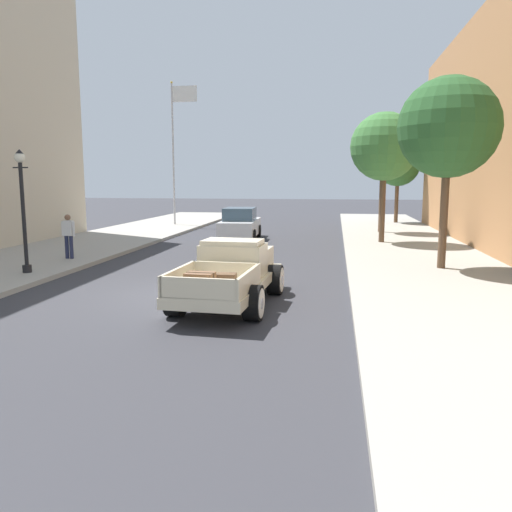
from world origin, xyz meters
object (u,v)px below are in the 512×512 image
Objects in this scene: flagpole at (176,138)px; street_tree_second at (385,147)px; street_tree_farthest at (398,164)px; street_lamp_near at (23,202)px; car_background_white at (240,225)px; street_tree_nearest at (448,128)px; street_tree_third at (383,153)px; hotrod_truck_cream at (232,273)px; pedestrian_sidewalk_left at (68,234)px.

flagpole is 1.52× the size of street_tree_second.
street_tree_second is 1.09× the size of street_tree_farthest.
car_background_white is at bearing 67.02° from street_lamp_near.
street_tree_nearest reaches higher than street_tree_third.
hotrod_truck_cream is at bearing -110.97° from street_tree_second.
street_lamp_near is 25.84m from street_tree_farthest.
pedestrian_sidewalk_left is 23.65m from street_tree_farthest.
street_tree_nearest is at bearing -85.28° from street_tree_third.
street_tree_second reaches higher than street_tree_farthest.
street_lamp_near is at bearing -139.67° from street_tree_second.
flagpole reaches higher than pedestrian_sidewalk_left.
street_tree_farthest is (13.95, 18.85, 3.04)m from pedestrian_sidewalk_left.
pedestrian_sidewalk_left is at bearing -88.08° from flagpole.
street_tree_third reaches higher than street_tree_farthest.
hotrod_truck_cream is 0.81× the size of street_tree_nearest.
pedestrian_sidewalk_left is 0.30× the size of street_tree_farthest.
street_tree_farthest is (9.02, 10.52, 3.36)m from car_background_white.
street_tree_nearest is 12.04m from street_tree_third.
street_lamp_near is (-4.78, -11.26, 1.62)m from car_background_white.
flagpole is 20.45m from street_tree_nearest.
car_background_white is (-2.33, 13.53, 0.01)m from hotrod_truck_cream.
street_tree_second is at bearing 100.74° from street_tree_nearest.
street_lamp_near is 0.62× the size of street_tree_nearest.
car_background_white is 2.65× the size of pedestrian_sidewalk_left.
street_tree_farthest is (14.46, 3.84, -1.65)m from flagpole.
pedestrian_sidewalk_left reaches higher than hotrod_truck_cream.
hotrod_truck_cream is 22.22m from flagpole.
street_tree_nearest is 18.88m from street_tree_farthest.
street_tree_second reaches higher than car_background_white.
street_tree_nearest is (13.17, 2.92, 2.33)m from street_lamp_near.
street_tree_third is at bearing 73.55° from hotrod_truck_cream.
street_tree_farthest reaches higher than hotrod_truck_cream.
pedestrian_sidewalk_left is (-4.94, -8.33, 0.32)m from car_background_white.
flagpole is at bearing 166.78° from street_tree_third.
street_tree_nearest is at bearing 40.55° from hotrod_truck_cream.
flagpole is (-0.50, 15.01, 4.68)m from pedestrian_sidewalk_left.
street_tree_third reaches higher than street_lamp_near.
car_background_white is 0.48× the size of flagpole.
street_tree_second is at bearing 69.03° from hotrod_truck_cream.
street_tree_farthest is at bearing 53.49° from pedestrian_sidewalk_left.
car_background_white is at bearing 170.16° from street_tree_second.
street_tree_second is at bearing 30.68° from pedestrian_sidewalk_left.
street_tree_third is at bearing 94.72° from street_tree_nearest.
street_tree_second is 11.91m from street_tree_farthest.
hotrod_truck_cream is at bearing -17.68° from street_lamp_near.
car_background_white reaches higher than hotrod_truck_cream.
hotrod_truck_cream is at bearing -106.45° from street_tree_third.
street_tree_second is (-1.35, 7.11, -0.14)m from street_tree_nearest.
car_background_white is 9.69m from pedestrian_sidewalk_left.
pedestrian_sidewalk_left is at bearing -120.64° from car_background_white.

